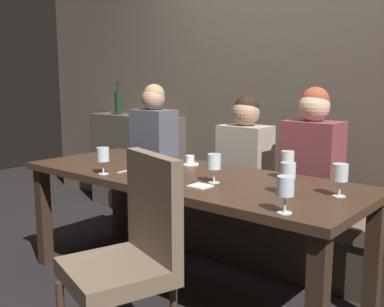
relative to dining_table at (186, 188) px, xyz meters
The scene contains 19 objects.
ground 0.65m from the dining_table, ahead, with size 9.00×9.00×0.00m, color black.
back_wall_tiled 1.49m from the dining_table, 90.00° to the left, with size 6.00×0.12×3.00m, color brown.
back_counter 1.87m from the dining_table, 146.14° to the left, with size 1.10×0.28×0.95m, color #494138.
dining_table is the anchor object (origin of this frame).
banquette_bench 0.82m from the dining_table, 90.00° to the left, with size 2.50×0.44×0.45m.
chair_near_side 0.79m from the dining_table, 67.54° to the right, with size 0.55×0.55×0.98m.
diner_redhead 1.24m from the dining_table, 143.79° to the left, with size 0.36×0.24×0.82m.
diner_bearded 0.72m from the dining_table, 92.75° to the left, with size 0.36×0.24×0.75m.
diner_far_end 0.86m from the dining_table, 53.65° to the left, with size 0.36×0.24×0.81m.
wine_bottle_dark_red 2.08m from the dining_table, 150.24° to the left, with size 0.08×0.08×0.33m.
wine_glass_near_right 0.64m from the dining_table, 26.52° to the left, with size 0.08×0.08×0.16m.
wine_glass_center_front 0.74m from the dining_table, ahead, with size 0.08×0.08×0.16m.
wine_glass_end_left 0.35m from the dining_table, 16.33° to the right, with size 0.08×0.08×0.16m.
wine_glass_far_right 0.95m from the dining_table, 21.89° to the right, with size 0.08×0.08×0.16m.
wine_glass_center_back 0.95m from the dining_table, ahead, with size 0.08×0.08×0.16m.
wine_glass_far_left 0.54m from the dining_table, 139.73° to the right, with size 0.08×0.08×0.16m.
espresso_cup 0.32m from the dining_table, 125.64° to the left, with size 0.12×0.12×0.06m.
fork_on_table 0.39m from the dining_table, 153.49° to the right, with size 0.02×0.17×0.01m, color silver.
folded_napkin 0.35m from the dining_table, 36.34° to the right, with size 0.11×0.10×0.01m, color silver.
Camera 1 is at (1.77, -2.06, 1.32)m, focal length 42.72 mm.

